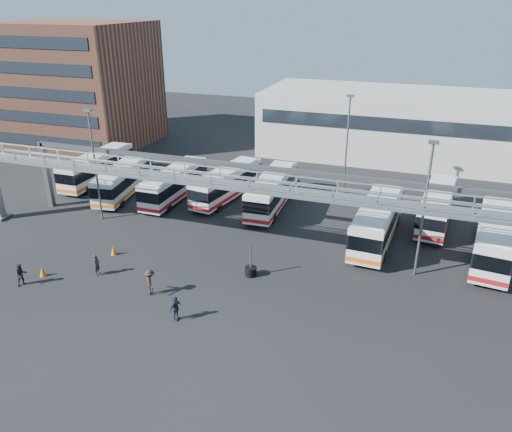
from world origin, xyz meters
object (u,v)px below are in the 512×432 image
(bus_7, at_px, (437,206))
(bus_0, at_px, (97,167))
(light_pole_left, at_px, (94,160))
(bus_2, at_px, (174,183))
(bus_4, at_px, (272,190))
(pedestrian_b, at_px, (21,275))
(bus_8, at_px, (495,236))
(cone_right, at_px, (114,250))
(pedestrian_a, at_px, (97,265))
(light_pole_back, at_px, (347,140))
(tire_stack, at_px, (251,270))
(cone_left, at_px, (42,271))
(bus_3, at_px, (227,183))
(bus_6, at_px, (378,219))
(light_pole_mid, at_px, (425,203))
(bus_1, at_px, (124,179))
(pedestrian_d, at_px, (176,308))
(pedestrian_c, at_px, (150,282))

(bus_7, bearing_deg, bus_0, -173.38)
(light_pole_left, bearing_deg, bus_2, 58.45)
(bus_4, bearing_deg, pedestrian_b, -124.80)
(bus_8, xyz_separation_m, cone_right, (-28.47, -9.40, -1.55))
(cone_right, bearing_deg, light_pole_left, 131.72)
(bus_7, relative_size, pedestrian_a, 6.41)
(light_pole_back, height_order, pedestrian_a, light_pole_back)
(tire_stack, bearing_deg, bus_8, 27.52)
(light_pole_left, height_order, bus_2, light_pole_left)
(cone_left, bearing_deg, cone_right, 56.48)
(bus_2, distance_m, bus_3, 5.29)
(light_pole_left, xyz_separation_m, light_pole_back, (20.00, 14.00, 0.00))
(bus_2, height_order, bus_8, bus_8)
(light_pole_back, relative_size, bus_6, 0.87)
(bus_0, xyz_separation_m, bus_4, (20.37, -0.66, 0.01))
(light_pole_mid, relative_size, bus_2, 0.98)
(cone_left, bearing_deg, bus_1, 101.94)
(light_pole_left, bearing_deg, bus_4, 28.70)
(bus_1, relative_size, tire_stack, 4.25)
(pedestrian_a, height_order, pedestrian_d, pedestrian_d)
(light_pole_left, distance_m, pedestrian_d, 18.95)
(cone_left, bearing_deg, bus_4, 56.20)
(light_pole_mid, bearing_deg, light_pole_left, 177.95)
(pedestrian_c, bearing_deg, light_pole_back, -57.67)
(light_pole_left, distance_m, bus_2, 8.79)
(bus_7, height_order, bus_8, bus_8)
(pedestrian_b, bearing_deg, bus_7, -22.35)
(light_pole_back, bearing_deg, bus_7, -28.19)
(bus_0, distance_m, bus_3, 15.34)
(bus_4, height_order, pedestrian_a, bus_4)
(light_pole_left, relative_size, bus_6, 0.87)
(light_pole_left, height_order, cone_left, light_pole_left)
(bus_0, relative_size, bus_1, 1.01)
(bus_0, bearing_deg, cone_right, -50.85)
(light_pole_back, distance_m, cone_left, 30.68)
(bus_6, distance_m, pedestrian_a, 22.69)
(bus_7, relative_size, cone_right, 14.07)
(light_pole_left, height_order, bus_0, light_pole_left)
(bus_8, bearing_deg, cone_right, -154.59)
(bus_1, bearing_deg, light_pole_mid, -22.57)
(light_pole_back, xyz_separation_m, pedestrian_d, (-6.10, -25.91, -4.88))
(light_pole_left, xyz_separation_m, bus_1, (-1.41, 6.04, -3.99))
(bus_0, bearing_deg, light_pole_back, 12.33)
(bus_2, xyz_separation_m, bus_6, (20.49, -2.84, 0.20))
(light_pole_mid, xyz_separation_m, pedestrian_a, (-22.24, -7.78, -4.90))
(bus_4, distance_m, bus_6, 11.19)
(light_pole_mid, relative_size, pedestrian_a, 6.17)
(light_pole_left, bearing_deg, tire_stack, -17.33)
(light_pole_mid, relative_size, bus_8, 0.87)
(cone_right, bearing_deg, bus_7, 31.41)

